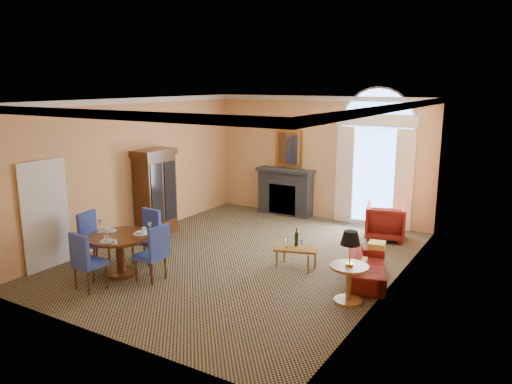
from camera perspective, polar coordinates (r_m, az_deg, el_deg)
The scene contains 12 objects.
ground at distance 10.36m, azimuth -1.44°, elevation -7.55°, with size 7.50×7.50×0.00m, color #13143E.
room_envelope at distance 10.37m, azimuth 0.36°, elevation 6.73°, with size 6.04×7.52×3.45m.
armoire at distance 12.01m, azimuth -11.44°, elevation -0.15°, with size 0.58×1.03×2.02m.
dining_table at distance 9.68m, azimuth -15.28°, elevation -5.95°, with size 1.22×1.22×0.97m.
dining_chair_north at distance 10.26m, azimuth -12.18°, elevation -4.51°, with size 0.52×0.52×1.05m.
dining_chair_south at distance 9.09m, azimuth -18.95°, elevation -7.16°, with size 0.51×0.52×1.05m.
dining_chair_east at distance 9.19m, azimuth -11.51°, elevation -6.49°, with size 0.51×0.50×1.05m.
dining_chair_west at distance 10.36m, azimuth -18.34°, elevation -4.72°, with size 0.54×0.54×1.05m.
sofa at distance 9.43m, azimuth 12.58°, elevation -8.34°, with size 1.68×0.66×0.49m, color maroon.
armchair at distance 11.85m, azimuth 14.61°, elevation -3.31°, with size 0.87×0.90×0.81m, color maroon.
coffee_table at distance 9.77m, azimuth 4.58°, elevation -6.42°, with size 0.90×0.67×0.76m.
side_table at distance 8.28m, azimuth 10.65°, elevation -7.59°, with size 0.63×0.63×1.19m.
Camera 1 is at (5.24, -8.21, 3.55)m, focal length 35.00 mm.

